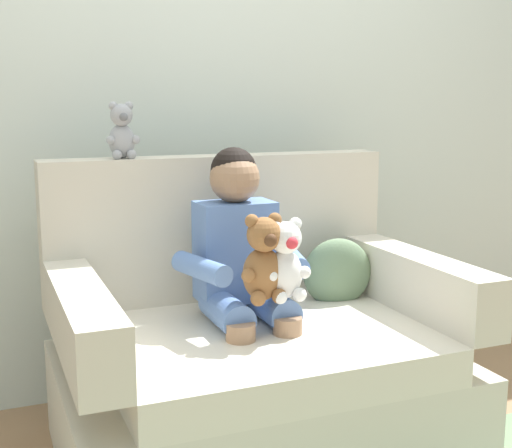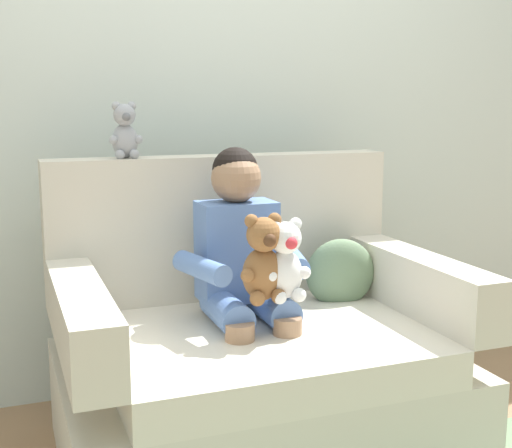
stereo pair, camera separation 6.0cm
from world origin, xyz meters
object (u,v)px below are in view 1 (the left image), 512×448
Objects in this scene: armchair at (254,362)px; plush_white at (285,262)px; seated_child at (242,259)px; throw_pillow at (337,273)px; plush_brown at (264,261)px; plush_grey_on_backrest at (122,132)px.

plush_white is at bearing -70.61° from armchair.
seated_child is (-0.03, 0.03, 0.36)m from armchair.
armchair is at bearing -161.78° from throw_pillow.
plush_brown is 1.08× the size of throw_pillow.
plush_grey_on_backrest is at bearing 141.61° from seated_child.
seated_child reaches higher than plush_brown.
plush_grey_on_backrest is at bearing 147.71° from plush_brown.
plush_brown reaches higher than plush_white.
plush_grey_on_backrest reaches higher than seated_child.
plush_brown is 0.70m from plush_grey_on_backrest.
armchair is at bearing 103.84° from plush_brown.
plush_grey_on_backrest is 0.93m from throw_pillow.
plush_grey_on_backrest is (-0.33, 0.31, 0.41)m from seated_child.
plush_white is 1.01× the size of throw_pillow.
armchair is 0.36m from seated_child.
armchair is at bearing 106.73° from plush_white.
plush_white is at bearing 16.75° from plush_brown.
seated_child is at bearing -166.89° from throw_pillow.
seated_child reaches higher than throw_pillow.
throw_pillow is (0.34, 0.27, -0.13)m from plush_white.
throw_pillow is at bearing -21.99° from plush_grey_on_backrest.
plush_white is (0.05, -0.14, 0.38)m from armchair.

